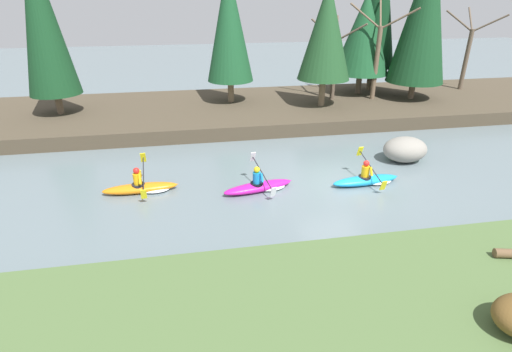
{
  "coord_description": "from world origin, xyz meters",
  "views": [
    {
      "loc": [
        -5.57,
        -13.3,
        6.85
      ],
      "look_at": [
        -3.2,
        -0.05,
        0.55
      ],
      "focal_mm": 28.0,
      "sensor_mm": 36.0,
      "label": 1
    }
  ],
  "objects_px": {
    "kayaker_lead": "(368,179)",
    "kayaker_trailing": "(143,187)",
    "kayaker_middle": "(261,186)",
    "boulder_midstream": "(405,149)"
  },
  "relations": [
    {
      "from": "kayaker_lead",
      "to": "kayaker_trailing",
      "type": "xyz_separation_m",
      "value": [
        -8.52,
        0.84,
        0.0
      ]
    },
    {
      "from": "kayaker_lead",
      "to": "kayaker_middle",
      "type": "height_order",
      "value": "same"
    },
    {
      "from": "kayaker_trailing",
      "to": "boulder_midstream",
      "type": "bearing_deg",
      "value": 2.81
    },
    {
      "from": "kayaker_lead",
      "to": "kayaker_trailing",
      "type": "relative_size",
      "value": 1.0
    },
    {
      "from": "kayaker_middle",
      "to": "boulder_midstream",
      "type": "distance_m",
      "value": 6.94
    },
    {
      "from": "kayaker_middle",
      "to": "kayaker_trailing",
      "type": "height_order",
      "value": "same"
    },
    {
      "from": "kayaker_trailing",
      "to": "kayaker_middle",
      "type": "bearing_deg",
      "value": -11.25
    },
    {
      "from": "kayaker_middle",
      "to": "boulder_midstream",
      "type": "relative_size",
      "value": 1.45
    },
    {
      "from": "kayaker_lead",
      "to": "kayaker_middle",
      "type": "distance_m",
      "value": 4.19
    },
    {
      "from": "kayaker_lead",
      "to": "boulder_midstream",
      "type": "xyz_separation_m",
      "value": [
        2.52,
        1.89,
        0.34
      ]
    }
  ]
}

